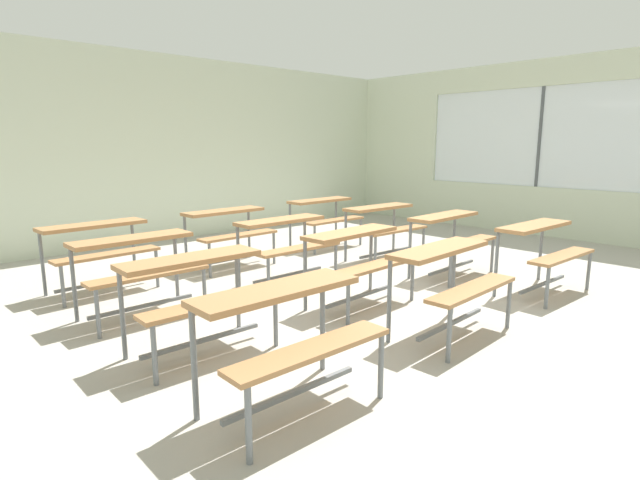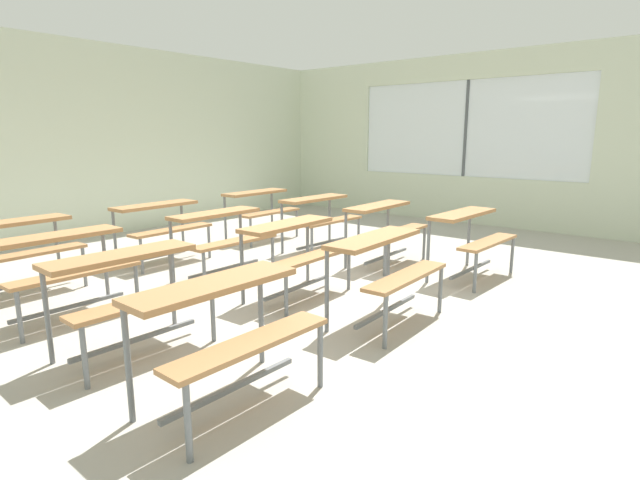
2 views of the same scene
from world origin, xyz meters
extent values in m
cube|color=#ADA89E|center=(0.00, 0.00, -0.03)|extent=(10.00, 9.00, 0.05)
cube|color=beige|center=(0.00, 4.50, 1.50)|extent=(10.00, 0.12, 3.00)
cube|color=beige|center=(5.00, 0.00, 0.42)|extent=(0.12, 9.00, 0.85)
cube|color=beige|center=(5.00, 0.00, 2.77)|extent=(0.12, 9.00, 0.45)
cube|color=beige|center=(5.00, 3.55, 1.70)|extent=(0.12, 1.90, 1.70)
cube|color=white|center=(5.00, 0.50, 1.70)|extent=(0.02, 4.20, 1.70)
cube|color=#4C5156|center=(5.00, 0.50, 1.70)|extent=(0.06, 0.05, 1.70)
cube|color=#A87547|center=(-2.00, -1.00, 0.72)|extent=(1.11, 0.34, 0.04)
cube|color=#A87547|center=(-2.00, -1.32, 0.44)|extent=(1.10, 0.24, 0.03)
cylinder|color=slate|center=(-2.49, -0.85, 0.36)|extent=(0.04, 0.04, 0.72)
cylinder|color=slate|center=(-1.49, -0.87, 0.36)|extent=(0.04, 0.04, 0.72)
cylinder|color=slate|center=(-2.51, -1.40, 0.22)|extent=(0.04, 0.04, 0.44)
cylinder|color=slate|center=(-1.51, -1.42, 0.22)|extent=(0.04, 0.04, 0.44)
cube|color=slate|center=(-2.00, -1.14, 0.10)|extent=(1.00, 0.05, 0.03)
cube|color=#A87547|center=(-0.25, -1.00, 0.72)|extent=(1.11, 0.36, 0.04)
cube|color=#A87547|center=(-0.24, -1.32, 0.44)|extent=(1.11, 0.26, 0.03)
cylinder|color=slate|center=(-0.76, -0.88, 0.36)|extent=(0.04, 0.04, 0.72)
cylinder|color=slate|center=(0.24, -0.84, 0.36)|extent=(0.04, 0.04, 0.72)
cylinder|color=slate|center=(-0.74, -1.43, 0.22)|extent=(0.04, 0.04, 0.44)
cylinder|color=slate|center=(0.26, -1.39, 0.22)|extent=(0.04, 0.04, 0.44)
cube|color=slate|center=(-0.25, -1.14, 0.10)|extent=(1.00, 0.07, 0.03)
cube|color=#A87547|center=(1.53, -1.02, 0.72)|extent=(1.11, 0.36, 0.04)
cube|color=#A87547|center=(1.52, -1.34, 0.44)|extent=(1.11, 0.26, 0.03)
cylinder|color=slate|center=(1.04, -0.86, 0.36)|extent=(0.04, 0.04, 0.72)
cylinder|color=slate|center=(2.04, -0.90, 0.36)|extent=(0.04, 0.04, 0.72)
cylinder|color=slate|center=(1.02, -1.41, 0.22)|extent=(0.04, 0.04, 0.44)
cylinder|color=slate|center=(2.02, -1.45, 0.22)|extent=(0.04, 0.04, 0.44)
cube|color=slate|center=(1.53, -1.16, 0.10)|extent=(1.00, 0.07, 0.03)
cube|color=#A87547|center=(-1.96, 0.11, 0.72)|extent=(1.11, 0.35, 0.04)
cube|color=#A87547|center=(-1.97, -0.21, 0.44)|extent=(1.11, 0.25, 0.03)
cylinder|color=slate|center=(-2.46, 0.27, 0.36)|extent=(0.04, 0.04, 0.72)
cylinder|color=slate|center=(-1.46, 0.24, 0.36)|extent=(0.04, 0.04, 0.72)
cylinder|color=slate|center=(-2.48, -0.28, 0.22)|extent=(0.04, 0.04, 0.44)
cylinder|color=slate|center=(-1.48, -0.31, 0.22)|extent=(0.04, 0.04, 0.44)
cube|color=slate|center=(-1.97, -0.03, 0.10)|extent=(1.00, 0.06, 0.03)
cube|color=#A87547|center=(-0.23, 0.05, 0.72)|extent=(1.11, 0.36, 0.04)
cube|color=#A87547|center=(-0.22, -0.27, 0.44)|extent=(1.11, 0.26, 0.03)
cylinder|color=slate|center=(-0.73, 0.17, 0.36)|extent=(0.04, 0.04, 0.72)
cylinder|color=slate|center=(0.27, 0.21, 0.36)|extent=(0.04, 0.04, 0.72)
cylinder|color=slate|center=(-0.71, -0.38, 0.22)|extent=(0.04, 0.04, 0.44)
cylinder|color=slate|center=(0.29, -0.34, 0.22)|extent=(0.04, 0.04, 0.44)
cube|color=slate|center=(-0.22, -0.09, 0.10)|extent=(1.00, 0.07, 0.03)
cube|color=#A87547|center=(1.45, 0.07, 0.72)|extent=(1.11, 0.35, 0.04)
cube|color=#A87547|center=(1.46, -0.25, 0.44)|extent=(1.11, 0.25, 0.03)
cylinder|color=slate|center=(0.95, 0.19, 0.36)|extent=(0.04, 0.04, 0.72)
cylinder|color=slate|center=(1.95, 0.22, 0.36)|extent=(0.04, 0.04, 0.72)
cylinder|color=slate|center=(0.97, -0.36, 0.22)|extent=(0.04, 0.04, 0.44)
cylinder|color=slate|center=(1.97, -0.33, 0.22)|extent=(0.04, 0.04, 0.44)
cube|color=slate|center=(1.46, -0.07, 0.10)|extent=(1.00, 0.06, 0.03)
cube|color=#A87547|center=(-1.95, 1.23, 0.72)|extent=(1.10, 0.32, 0.04)
cube|color=#A87547|center=(-1.95, 0.91, 0.44)|extent=(1.10, 0.22, 0.03)
cylinder|color=slate|center=(-1.46, 1.37, 0.36)|extent=(0.04, 0.04, 0.72)
cylinder|color=slate|center=(-2.45, 0.82, 0.22)|extent=(0.04, 0.04, 0.44)
cylinder|color=slate|center=(-1.45, 0.82, 0.22)|extent=(0.04, 0.04, 0.44)
cube|color=slate|center=(-1.95, 1.09, 0.10)|extent=(1.00, 0.04, 0.03)
cube|color=#A87547|center=(-0.23, 1.17, 0.72)|extent=(1.10, 0.32, 0.04)
cube|color=#A87547|center=(-0.23, 0.85, 0.44)|extent=(1.10, 0.22, 0.03)
cylinder|color=slate|center=(-0.73, 1.31, 0.36)|extent=(0.04, 0.04, 0.72)
cylinder|color=slate|center=(0.27, 1.31, 0.36)|extent=(0.04, 0.04, 0.72)
cylinder|color=slate|center=(-0.73, 0.76, 0.22)|extent=(0.04, 0.04, 0.44)
cylinder|color=slate|center=(0.27, 0.76, 0.22)|extent=(0.04, 0.04, 0.44)
cube|color=slate|center=(-0.23, 1.03, 0.10)|extent=(1.00, 0.03, 0.03)
cube|color=#A87547|center=(1.52, 1.17, 0.72)|extent=(1.11, 0.36, 0.04)
cube|color=#A87547|center=(1.51, 0.85, 0.44)|extent=(1.11, 0.26, 0.03)
cylinder|color=slate|center=(1.03, 1.33, 0.36)|extent=(0.04, 0.04, 0.72)
cylinder|color=slate|center=(2.03, 1.29, 0.36)|extent=(0.04, 0.04, 0.72)
cylinder|color=slate|center=(1.01, 0.78, 0.22)|extent=(0.04, 0.04, 0.44)
cylinder|color=slate|center=(2.01, 0.74, 0.22)|extent=(0.04, 0.04, 0.44)
cube|color=slate|center=(1.52, 1.03, 0.10)|extent=(1.00, 0.07, 0.03)
cube|color=#A87547|center=(-1.93, 2.31, 0.72)|extent=(1.11, 0.37, 0.04)
cube|color=#A87547|center=(-1.92, 1.99, 0.44)|extent=(1.11, 0.27, 0.03)
cylinder|color=slate|center=(-1.44, 2.47, 0.36)|extent=(0.04, 0.04, 0.72)
cylinder|color=slate|center=(-1.41, 1.92, 0.22)|extent=(0.04, 0.04, 0.44)
cube|color=slate|center=(-1.92, 2.17, 0.10)|extent=(1.00, 0.08, 0.03)
cube|color=#A87547|center=(-0.28, 2.30, 0.72)|extent=(1.11, 0.35, 0.04)
cube|color=#A87547|center=(-0.27, 1.98, 0.44)|extent=(1.11, 0.25, 0.03)
cylinder|color=slate|center=(-0.78, 2.42, 0.36)|extent=(0.04, 0.04, 0.72)
cylinder|color=slate|center=(0.22, 2.45, 0.36)|extent=(0.04, 0.04, 0.72)
cylinder|color=slate|center=(-0.76, 1.87, 0.22)|extent=(0.04, 0.04, 0.44)
cylinder|color=slate|center=(0.24, 1.90, 0.22)|extent=(0.04, 0.04, 0.44)
cube|color=slate|center=(-0.27, 2.16, 0.10)|extent=(1.00, 0.06, 0.03)
cube|color=#A87547|center=(1.52, 2.36, 0.72)|extent=(1.10, 0.33, 0.04)
cube|color=#A87547|center=(1.52, 2.04, 0.44)|extent=(1.10, 0.23, 0.03)
cylinder|color=slate|center=(1.02, 2.50, 0.36)|extent=(0.04, 0.04, 0.72)
cylinder|color=slate|center=(2.02, 2.50, 0.36)|extent=(0.04, 0.04, 0.72)
cylinder|color=slate|center=(1.02, 1.95, 0.22)|extent=(0.04, 0.04, 0.44)
cylinder|color=slate|center=(2.02, 1.95, 0.22)|extent=(0.04, 0.04, 0.44)
cube|color=slate|center=(1.52, 2.22, 0.10)|extent=(1.00, 0.04, 0.03)
camera|label=1|loc=(-3.80, -3.30, 1.60)|focal=28.00mm
camera|label=2|loc=(-3.80, -3.30, 1.60)|focal=28.00mm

